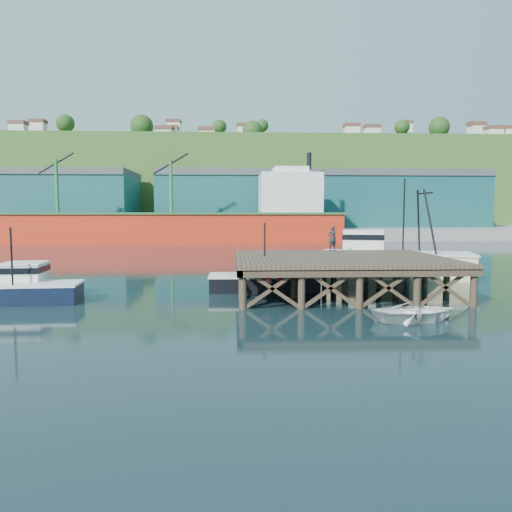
{
  "coord_description": "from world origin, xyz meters",
  "views": [
    {
      "loc": [
        -0.68,
        -28.53,
        4.7
      ],
      "look_at": [
        0.74,
        2.0,
        2.0
      ],
      "focal_mm": 35.0,
      "sensor_mm": 36.0,
      "label": 1
    }
  ],
  "objects": [
    {
      "name": "hillside",
      "position": [
        0.0,
        100.0,
        11.0
      ],
      "size": [
        220.0,
        50.0,
        22.0
      ],
      "primitive_type": "cube",
      "color": "#2D511E",
      "rests_on": "ground"
    },
    {
      "name": "dinghy",
      "position": [
        7.23,
        -7.62,
        0.39
      ],
      "size": [
        4.18,
        3.32,
        0.78
      ],
      "primitive_type": "imported",
      "rotation": [
        0.0,
        0.0,
        1.75
      ],
      "color": "white",
      "rests_on": "ground"
    },
    {
      "name": "warehouse_left",
      "position": [
        -35.0,
        65.0,
        6.5
      ],
      "size": [
        32.0,
        16.0,
        9.0
      ],
      "primitive_type": "cube",
      "color": "#1B595A",
      "rests_on": "far_quay"
    },
    {
      "name": "ground",
      "position": [
        0.0,
        0.0,
        0.0
      ],
      "size": [
        300.0,
        300.0,
        0.0
      ],
      "primitive_type": "plane",
      "color": "black",
      "rests_on": "ground"
    },
    {
      "name": "far_quay",
      "position": [
        0.0,
        70.0,
        1.0
      ],
      "size": [
        160.0,
        40.0,
        2.0
      ],
      "primitive_type": "cube",
      "color": "gray",
      "rests_on": "ground"
    },
    {
      "name": "cargo_ship",
      "position": [
        -8.46,
        48.0,
        3.31
      ],
      "size": [
        55.5,
        10.0,
        13.75
      ],
      "color": "red",
      "rests_on": "ground"
    },
    {
      "name": "trawler",
      "position": [
        10.9,
        6.86,
        1.46
      ],
      "size": [
        11.19,
        6.4,
        7.08
      ],
      "rotation": [
        0.0,
        0.0,
        -0.26
      ],
      "color": "beige",
      "rests_on": "ground"
    },
    {
      "name": "warehouse_right",
      "position": [
        30.0,
        65.0,
        6.5
      ],
      "size": [
        30.0,
        16.0,
        9.0
      ],
      "primitive_type": "cube",
      "color": "#1B595A",
      "rests_on": "far_quay"
    },
    {
      "name": "dockworker",
      "position": [
        5.94,
        4.4,
        2.95
      ],
      "size": [
        0.69,
        0.54,
        1.66
      ],
      "primitive_type": "imported",
      "rotation": [
        0.0,
        0.0,
        3.41
      ],
      "color": "#212129",
      "rests_on": "wharf"
    },
    {
      "name": "warehouse_mid",
      "position": [
        0.0,
        65.0,
        6.5
      ],
      "size": [
        28.0,
        16.0,
        9.0
      ],
      "primitive_type": "cube",
      "color": "#1B595A",
      "rests_on": "far_quay"
    },
    {
      "name": "boat_navy",
      "position": [
        -11.84,
        -2.18,
        0.79
      ],
      "size": [
        6.43,
        3.58,
        3.94
      ],
      "rotation": [
        0.0,
        0.0,
        0.06
      ],
      "color": "black",
      "rests_on": "ground"
    },
    {
      "name": "wharf",
      "position": [
        5.5,
        -0.19,
        1.94
      ],
      "size": [
        12.0,
        10.0,
        2.62
      ],
      "color": "brown",
      "rests_on": "ground"
    },
    {
      "name": "boat_black",
      "position": [
        1.19,
        1.36,
        0.75
      ],
      "size": [
        6.63,
        5.61,
        4.08
      ],
      "rotation": [
        0.0,
        0.0,
        -0.01
      ],
      "color": "black",
      "rests_on": "ground"
    }
  ]
}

